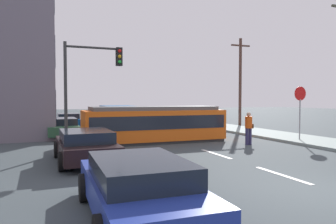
% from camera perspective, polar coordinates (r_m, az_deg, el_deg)
% --- Properties ---
extents(ground_plane, '(120.00, 120.00, 0.00)m').
position_cam_1_polar(ground_plane, '(17.15, 1.89, -5.47)').
color(ground_plane, '#3C464A').
extents(sidewalk_curb_right, '(3.20, 36.00, 0.14)m').
position_cam_1_polar(sidewalk_curb_right, '(17.97, 27.83, -5.16)').
color(sidewalk_curb_right, '#8C9E99').
rests_on(sidewalk_curb_right, ground).
extents(lane_stripe_1, '(0.16, 2.40, 0.01)m').
position_cam_1_polar(lane_stripe_1, '(10.42, 19.94, -10.71)').
color(lane_stripe_1, silver).
rests_on(lane_stripe_1, ground).
extents(lane_stripe_2, '(0.16, 2.40, 0.01)m').
position_cam_1_polar(lane_stripe_2, '(13.61, 8.64, -7.53)').
color(lane_stripe_2, silver).
rests_on(lane_stripe_2, ground).
extents(lane_stripe_3, '(0.16, 2.40, 0.01)m').
position_cam_1_polar(lane_stripe_3, '(23.29, -4.55, -3.40)').
color(lane_stripe_3, silver).
rests_on(lane_stripe_3, ground).
extents(lane_stripe_4, '(0.16, 2.40, 0.01)m').
position_cam_1_polar(lane_stripe_4, '(29.06, -8.00, -2.27)').
color(lane_stripe_4, silver).
rests_on(lane_stripe_4, ground).
extents(streetcar_tram, '(7.57, 2.61, 1.94)m').
position_cam_1_polar(streetcar_tram, '(17.15, -2.54, -2.11)').
color(streetcar_tram, orange).
rests_on(streetcar_tram, ground).
extents(city_bus, '(2.63, 5.62, 1.78)m').
position_cam_1_polar(city_bus, '(26.02, -8.71, -0.57)').
color(city_bus, '#1E5187').
rests_on(city_bus, ground).
extents(pedestrian_crossing, '(0.50, 0.36, 1.67)m').
position_cam_1_polar(pedestrian_crossing, '(16.58, 14.43, -2.53)').
color(pedestrian_crossing, '#2F2A53').
rests_on(pedestrian_crossing, ground).
extents(parked_sedan_near, '(2.09, 4.53, 1.19)m').
position_cam_1_polar(parked_sedan_near, '(6.34, -5.44, -13.29)').
color(parked_sedan_near, '#203496').
rests_on(parked_sedan_near, ground).
extents(parked_sedan_mid, '(2.15, 4.32, 1.19)m').
position_cam_1_polar(parked_sedan_mid, '(12.07, -14.71, -5.87)').
color(parked_sedan_mid, black).
rests_on(parked_sedan_mid, ground).
extents(parked_sedan_far, '(2.01, 4.25, 1.19)m').
position_cam_1_polar(parked_sedan_far, '(20.23, -18.68, -2.63)').
color(parked_sedan_far, '#275036').
rests_on(parked_sedan_far, ground).
extents(parked_sedan_furthest, '(1.96, 4.26, 1.19)m').
position_cam_1_polar(parked_sedan_furthest, '(26.63, -17.69, -1.45)').
color(parked_sedan_furthest, navy).
rests_on(parked_sedan_furthest, ground).
extents(stop_sign, '(0.76, 0.07, 2.88)m').
position_cam_1_polar(stop_sign, '(18.53, 22.85, 1.73)').
color(stop_sign, gray).
rests_on(stop_sign, sidewalk_curb_right).
extents(traffic_light_mast, '(2.59, 0.33, 4.85)m').
position_cam_1_polar(traffic_light_mast, '(14.62, -14.09, 6.44)').
color(traffic_light_mast, '#333333').
rests_on(traffic_light_mast, ground).
extents(utility_pole_mid, '(1.80, 0.24, 7.43)m').
position_cam_1_polar(utility_pole_mid, '(27.27, 12.97, 5.57)').
color(utility_pole_mid, '#53352C').
rests_on(utility_pole_mid, ground).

